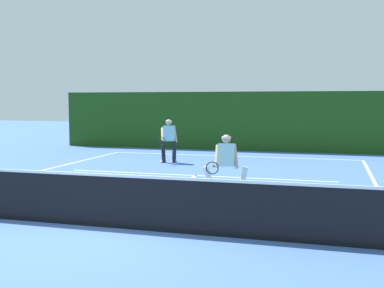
% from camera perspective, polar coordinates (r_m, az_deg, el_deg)
% --- Properties ---
extents(ground_plane, '(80.00, 80.00, 0.00)m').
position_cam_1_polar(ground_plane, '(9.06, -10.66, -9.71)').
color(ground_plane, '#476BB6').
extents(court_line_baseline_far, '(10.45, 0.10, 0.01)m').
position_cam_1_polar(court_line_baseline_far, '(20.09, 4.70, -1.45)').
color(court_line_baseline_far, white).
rests_on(court_line_baseline_far, ground_plane).
extents(court_line_service, '(8.52, 0.10, 0.01)m').
position_cam_1_polar(court_line_service, '(14.85, 0.46, -3.78)').
color(court_line_service, white).
rests_on(court_line_service, ground_plane).
extents(court_line_centre, '(0.10, 6.40, 0.01)m').
position_cam_1_polar(court_line_centre, '(11.92, -3.65, -6.01)').
color(court_line_centre, white).
rests_on(court_line_centre, ground_plane).
extents(tennis_net, '(11.45, 0.09, 1.06)m').
position_cam_1_polar(tennis_net, '(8.94, -10.72, -6.55)').
color(tennis_net, '#1E4723').
rests_on(tennis_net, ground_plane).
extents(player_near, '(1.09, 0.84, 1.52)m').
position_cam_1_polar(player_near, '(11.36, 4.06, -2.35)').
color(player_near, silver).
rests_on(player_near, ground_plane).
extents(player_far, '(0.69, 0.91, 1.63)m').
position_cam_1_polar(player_far, '(17.85, -2.81, 0.61)').
color(player_far, black).
rests_on(player_far, ground_plane).
extents(tennis_ball, '(0.07, 0.07, 0.07)m').
position_cam_1_polar(tennis_ball, '(12.09, -7.17, -5.74)').
color(tennis_ball, '#D1E033').
rests_on(tennis_ball, ground_plane).
extents(tennis_ball_extra, '(0.07, 0.07, 0.07)m').
position_cam_1_polar(tennis_ball_extra, '(14.37, 5.83, -3.98)').
color(tennis_ball_extra, '#D1E033').
rests_on(tennis_ball_extra, ground_plane).
extents(back_fence_windscreen, '(17.99, 0.12, 2.74)m').
position_cam_1_polar(back_fence_windscreen, '(22.27, 5.94, 2.72)').
color(back_fence_windscreen, '#1C4313').
rests_on(back_fence_windscreen, ground_plane).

